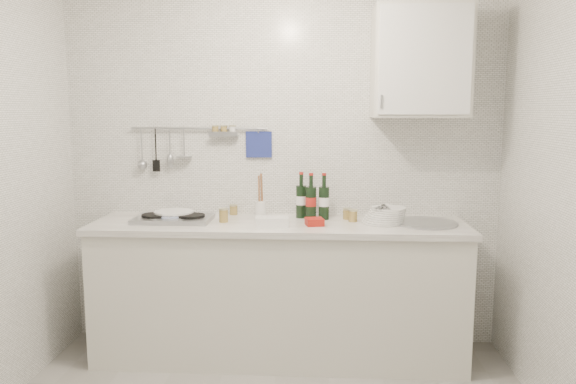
{
  "coord_description": "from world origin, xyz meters",
  "views": [
    {
      "loc": [
        0.27,
        -2.49,
        1.65
      ],
      "look_at": [
        0.07,
        0.9,
        1.15
      ],
      "focal_mm": 35.0,
      "sensor_mm": 36.0,
      "label": 1
    }
  ],
  "objects_px": {
    "plate_stack_hob": "(172,215)",
    "wine_bottles": "(312,196)",
    "plate_stack_sink": "(385,215)",
    "wall_cabinet": "(420,62)",
    "utensil_crock": "(260,207)"
  },
  "relations": [
    {
      "from": "plate_stack_hob",
      "to": "wine_bottles",
      "type": "height_order",
      "value": "wine_bottles"
    },
    {
      "from": "plate_stack_sink",
      "to": "wine_bottles",
      "type": "height_order",
      "value": "wine_bottles"
    },
    {
      "from": "wall_cabinet",
      "to": "plate_stack_hob",
      "type": "bearing_deg",
      "value": -177.86
    },
    {
      "from": "wall_cabinet",
      "to": "plate_stack_sink",
      "type": "relative_size",
      "value": 2.42
    },
    {
      "from": "wall_cabinet",
      "to": "utensil_crock",
      "type": "distance_m",
      "value": 1.41
    },
    {
      "from": "plate_stack_sink",
      "to": "utensil_crock",
      "type": "height_order",
      "value": "utensil_crock"
    },
    {
      "from": "wall_cabinet",
      "to": "plate_stack_hob",
      "type": "height_order",
      "value": "wall_cabinet"
    },
    {
      "from": "wall_cabinet",
      "to": "plate_stack_sink",
      "type": "distance_m",
      "value": 1.01
    },
    {
      "from": "plate_stack_sink",
      "to": "wall_cabinet",
      "type": "bearing_deg",
      "value": 23.81
    },
    {
      "from": "utensil_crock",
      "to": "wall_cabinet",
      "type": "bearing_deg",
      "value": -2.36
    },
    {
      "from": "plate_stack_hob",
      "to": "wall_cabinet",
      "type": "bearing_deg",
      "value": 2.14
    },
    {
      "from": "utensil_crock",
      "to": "wine_bottles",
      "type": "bearing_deg",
      "value": -4.87
    },
    {
      "from": "wall_cabinet",
      "to": "plate_stack_sink",
      "type": "height_order",
      "value": "wall_cabinet"
    },
    {
      "from": "utensil_crock",
      "to": "plate_stack_hob",
      "type": "bearing_deg",
      "value": -169.97
    },
    {
      "from": "plate_stack_sink",
      "to": "wine_bottles",
      "type": "relative_size",
      "value": 0.93
    }
  ]
}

